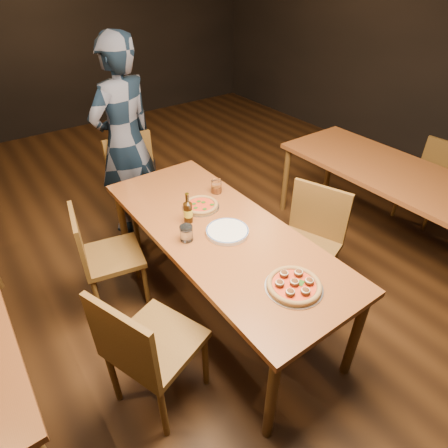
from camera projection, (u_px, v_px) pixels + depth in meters
ground at (220, 306)px, 2.94m from camera, size 9.00×9.00×0.00m
room_shell at (218, 50)px, 1.86m from camera, size 9.00×9.00×9.00m
table_main at (220, 237)px, 2.54m from camera, size 0.80×2.00×0.75m
table_right at (394, 178)px, 3.22m from camera, size 0.80×2.00×0.75m
chair_main_nw at (156, 341)px, 2.09m from camera, size 0.58×0.58×0.96m
chair_main_sw at (112, 255)px, 2.75m from camera, size 0.49×0.49×0.89m
chair_main_e at (305, 248)px, 2.77m from camera, size 0.57×0.57×0.94m
chair_end at (143, 188)px, 3.46m from camera, size 0.46×0.46×0.98m
chair_nbr_right at (427, 182)px, 3.71m from camera, size 0.41×0.41×0.83m
pizza_meatball at (294, 285)px, 2.04m from camera, size 0.32×0.32×0.06m
pizza_margherita at (201, 205)px, 2.71m from camera, size 0.27×0.27×0.04m
plate_stack at (227, 231)px, 2.45m from camera, size 0.28×0.28×0.03m
beer_bottle at (188, 212)px, 2.53m from camera, size 0.06×0.06×0.22m
water_glass at (186, 233)px, 2.37m from camera, size 0.08×0.08×0.10m
amber_glass at (216, 186)px, 2.86m from camera, size 0.08×0.08×0.10m
diner at (125, 141)px, 3.32m from camera, size 0.76×0.62×1.80m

